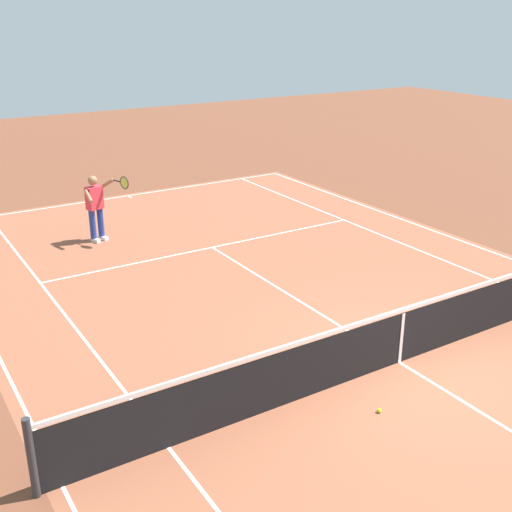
% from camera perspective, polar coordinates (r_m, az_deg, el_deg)
% --- Properties ---
extents(ground_plane, '(60.00, 60.00, 0.00)m').
position_cam_1_polar(ground_plane, '(10.79, 12.64, -9.24)').
color(ground_plane, brown).
extents(court_slab, '(24.20, 11.40, 0.00)m').
position_cam_1_polar(court_slab, '(10.79, 12.64, -9.24)').
color(court_slab, '#935138').
rests_on(court_slab, ground_plane).
extents(court_line_markings, '(23.85, 11.05, 0.01)m').
position_cam_1_polar(court_line_markings, '(10.79, 12.64, -9.22)').
color(court_line_markings, white).
rests_on(court_line_markings, ground_plane).
extents(tennis_net, '(0.10, 11.70, 1.08)m').
position_cam_1_polar(tennis_net, '(10.56, 12.85, -6.93)').
color(tennis_net, '#2D2D33').
rests_on(tennis_net, ground_plane).
extents(tennis_player_near, '(0.97, 0.88, 1.70)m').
position_cam_1_polar(tennis_player_near, '(16.14, -14.11, 4.47)').
color(tennis_player_near, navy).
rests_on(tennis_player_near, ground_plane).
extents(tennis_ball, '(0.07, 0.07, 0.07)m').
position_cam_1_polar(tennis_ball, '(9.50, 10.96, -13.42)').
color(tennis_ball, '#CCE01E').
rests_on(tennis_ball, ground_plane).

